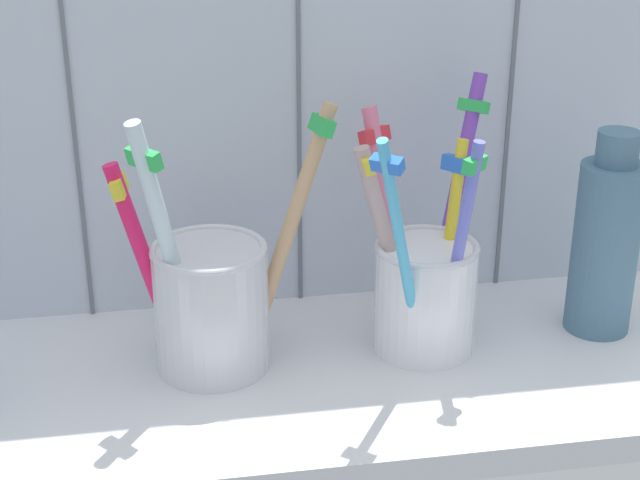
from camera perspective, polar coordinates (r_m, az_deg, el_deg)
counter_slab at (r=68.48cm, az=0.26°, el=-8.18°), size 64.00×22.00×2.00cm
tile_wall_back at (r=71.56cm, az=-1.40°, el=11.85°), size 64.00×2.20×45.00cm
toothbrush_cup_left at (r=66.38cm, az=-6.36°, el=-3.40°), size 15.59×7.83×18.65cm
toothbrush_cup_right at (r=68.70cm, az=6.05°, el=-2.44°), size 11.24×13.56×18.36cm
ceramic_vase at (r=73.02cm, az=16.24°, el=-0.12°), size 4.71×4.71×15.10cm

